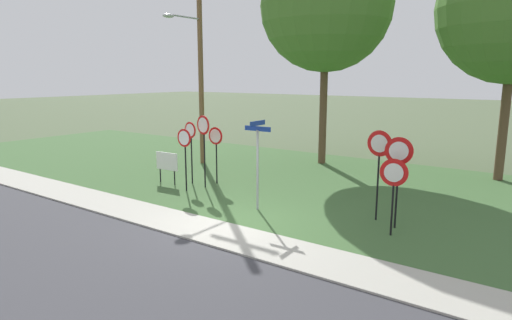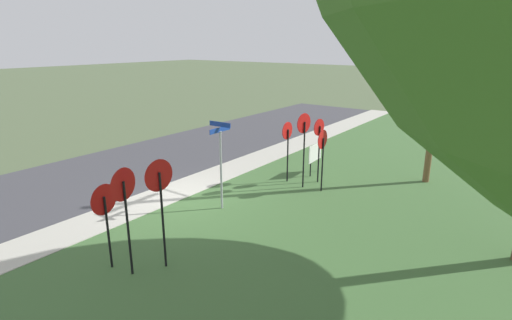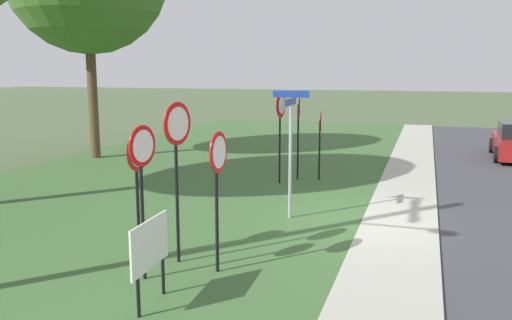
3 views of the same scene
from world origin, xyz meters
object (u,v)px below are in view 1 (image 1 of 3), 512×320
utility_pole (198,57)px  yield_sign_near_left (393,179)px  street_name_post (258,157)px  yield_sign_near_right (379,153)px  oak_tree_left (326,5)px  stop_sign_far_left (204,135)px  notice_board (167,163)px  stop_sign_near_left (216,143)px  stop_sign_far_center (185,147)px  yield_sign_far_left (398,161)px  stop_sign_near_right (191,140)px

utility_pole → yield_sign_near_left: bearing=-22.0°
street_name_post → utility_pole: utility_pole is taller
yield_sign_near_left → utility_pole: utility_pole is taller
yield_sign_near_right → oak_tree_left: oak_tree_left is taller
stop_sign_far_left → notice_board: 2.07m
yield_sign_near_left → yield_sign_near_right: bearing=120.8°
stop_sign_near_left → yield_sign_near_right: yield_sign_near_right is taller
street_name_post → stop_sign_far_left: bearing=159.9°
stop_sign_far_center → yield_sign_far_left: yield_sign_far_left is taller
yield_sign_near_right → yield_sign_far_left: (0.69, -0.38, -0.07)m
yield_sign_far_left → notice_board: (-9.10, -0.05, -1.11)m
stop_sign_far_left → yield_sign_near_right: bearing=10.6°
notice_board → stop_sign_near_right: bearing=31.4°
stop_sign_near_left → stop_sign_far_left: stop_sign_far_left is taller
stop_sign_near_left → stop_sign_far_center: bearing=-96.3°
stop_sign_near_left → notice_board: stop_sign_near_left is taller
oak_tree_left → yield_sign_near_left: bearing=-52.4°
street_name_post → stop_sign_far_center: bearing=173.7°
stop_sign_far_left → yield_sign_near_right: (6.76, 0.06, -0.00)m
stop_sign_near_right → yield_sign_near_right: (7.60, -0.12, 0.25)m
utility_pole → yield_sign_far_left: bearing=-19.2°
stop_sign_far_left → notice_board: bearing=-157.2°
stop_sign_near_left → notice_board: size_ratio=1.81×
stop_sign_near_right → oak_tree_left: (2.27, 6.80, 5.66)m
stop_sign_near_left → utility_pole: utility_pole is taller
street_name_post → notice_board: size_ratio=2.28×
stop_sign_near_right → notice_board: (-0.80, -0.55, -0.93)m
stop_sign_near_right → street_name_post: street_name_post is taller
stop_sign_far_left → yield_sign_near_left: 7.63m
yield_sign_near_right → utility_pole: bearing=166.7°
stop_sign_near_right → yield_sign_near_left: stop_sign_near_right is taller
street_name_post → utility_pole: (-6.63, 4.55, 3.38)m
stop_sign_far_left → notice_board: size_ratio=2.22×
stop_sign_far_left → yield_sign_near_left: stop_sign_far_left is taller
street_name_post → yield_sign_near_right: bearing=17.3°
stop_sign_far_left → oak_tree_left: (1.43, 6.98, 5.40)m
stop_sign_near_left → yield_sign_near_right: (6.80, -0.68, 0.39)m
stop_sign_far_center → oak_tree_left: size_ratio=0.22×
yield_sign_near_right → utility_pole: (-10.11, 3.37, 3.07)m
stop_sign_near_right → utility_pole: bearing=134.6°
stop_sign_far_left → yield_sign_far_left: (7.45, -0.32, -0.08)m
stop_sign_near_left → yield_sign_far_left: 7.57m
utility_pole → oak_tree_left: oak_tree_left is taller
yield_sign_near_right → notice_board: size_ratio=2.15×
yield_sign_far_left → utility_pole: (-10.80, 3.75, 3.14)m
stop_sign_far_left → utility_pole: 5.70m
stop_sign_far_center → yield_sign_far_left: 7.67m
stop_sign_far_center → street_name_post: (3.48, -0.30, 0.03)m
yield_sign_near_right → notice_board: yield_sign_near_right is taller
stop_sign_near_right → utility_pole: size_ratio=0.26×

